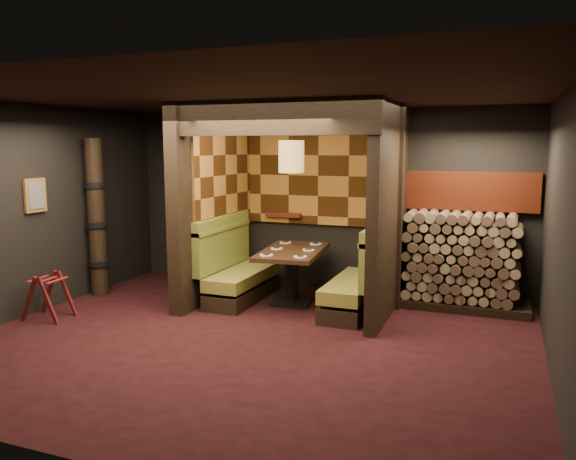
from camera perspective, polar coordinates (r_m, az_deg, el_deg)
The scene contains 23 objects.
floor at distance 6.76m, azimuth -4.05°, elevation -11.32°, with size 6.50×5.50×0.02m, color black.
ceiling at distance 6.38m, azimuth -4.33°, elevation 13.69°, with size 6.50×5.50×0.02m, color black.
wall_back at distance 8.97m, azimuth 3.37°, elevation 3.03°, with size 6.50×0.02×2.85m, color black.
wall_front at distance 4.13m, azimuth -20.80°, elevation -4.03°, with size 6.50×0.02×2.85m, color black.
wall_left at distance 8.34m, azimuth -24.90°, elevation 1.83°, with size 0.02×5.50×2.85m, color black.
wall_right at distance 5.83m, azimuth 26.16°, elevation -0.81°, with size 0.02×5.50×2.85m, color black.
partition_left at distance 8.49m, azimuth -7.68°, elevation 2.65°, with size 0.20×2.20×2.85m, color black.
partition_right at distance 7.63m, azimuth 10.25°, elevation 1.94°, with size 0.15×2.10×2.85m, color black.
header_beam at distance 7.02m, azimuth -2.00°, elevation 11.36°, with size 2.85×0.18×0.44m, color black.
tapa_back_panel at distance 8.90m, azimuth 3.14°, elevation 5.54°, with size 2.40×0.06×1.55m, color #A46B28.
tapa_side_panel at distance 8.55m, azimuth -6.46°, elevation 5.58°, with size 0.04×1.85×1.45m, color #A46B28.
lacquer_shelf at distance 9.10m, azimuth -0.46°, elevation 1.57°, with size 0.60×0.12×0.07m, color #521D10.
booth_bench_left at distance 8.48m, azimuth -5.23°, elevation -4.34°, with size 0.68×1.60×1.14m.
booth_bench_right at distance 7.84m, azimuth 7.33°, elevation -5.44°, with size 0.68×1.60×1.14m.
dining_table at distance 8.17m, azimuth 0.45°, elevation -3.63°, with size 0.99×1.60×0.80m.
place_settings at distance 8.12m, azimuth 0.45°, elevation -1.92°, with size 0.78×1.27×0.03m.
pendant_lamp at distance 7.94m, azimuth 0.34°, elevation 7.47°, with size 0.36×0.36×0.94m.
framed_picture at distance 8.36m, azimuth -24.28°, elevation 3.23°, with size 0.05×0.36×0.46m.
luggage_rack at distance 8.17m, azimuth -23.17°, elevation -6.05°, with size 0.64×0.47×0.65m.
totem_column at distance 9.02m, azimuth -18.87°, elevation 1.09°, with size 0.31×0.31×2.40m.
firewood_stack at distance 8.27m, azimuth 17.70°, elevation -3.06°, with size 1.73×0.70×1.36m.
mosaic_header at distance 8.46m, azimuth 18.14°, elevation 3.76°, with size 1.83×0.10×0.56m, color maroon.
bay_front_post at distance 7.87m, azimuth 11.25°, elevation 2.10°, with size 0.08×0.08×2.85m, color black.
Camera 1 is at (2.72, -5.75, 2.28)m, focal length 35.00 mm.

